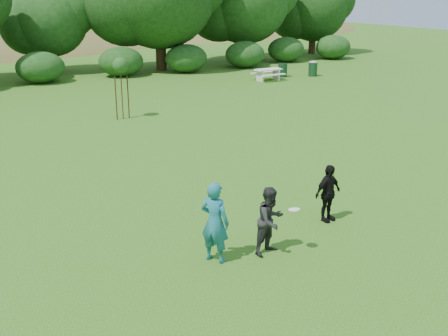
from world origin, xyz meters
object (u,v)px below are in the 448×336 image
object	(u,v)px
player_black	(328,193)
trash_can_lidded	(313,68)
trash_can_near	(283,70)
picnic_table	(268,73)
player_grey	(271,221)
player_teal	(215,222)
sapling	(120,67)

from	to	relation	value
player_black	trash_can_lidded	world-z (taller)	player_black
trash_can_near	picnic_table	xyz separation A→B (m)	(-1.73, -0.71, 0.07)
player_grey	trash_can_lidded	size ratio (longest dim) A/B	1.55
player_teal	trash_can_near	xyz separation A→B (m)	(17.57, 20.51, -0.50)
player_grey	player_black	bearing A→B (deg)	4.09
player_black	sapling	distance (m)	14.15
trash_can_near	trash_can_lidded	distance (m)	2.11
sapling	trash_can_lidded	xyz separation A→B (m)	(15.91, 5.21, -1.88)
sapling	picnic_table	size ratio (longest dim) A/B	1.58
player_teal	trash_can_near	world-z (taller)	player_teal
sapling	trash_can_near	bearing A→B (deg)	23.43
player_black	trash_can_lidded	size ratio (longest dim) A/B	1.48
player_grey	sapling	distance (m)	15.05
player_teal	picnic_table	xyz separation A→B (m)	(15.84, 19.80, -0.43)
player_grey	trash_can_near	xyz separation A→B (m)	(16.27, 20.85, -0.36)
player_teal	player_black	size ratio (longest dim) A/B	1.22
sapling	player_black	bearing A→B (deg)	-89.53
player_black	picnic_table	distance (m)	22.89
player_teal	player_grey	bearing A→B (deg)	-134.88
trash_can_near	picnic_table	size ratio (longest dim) A/B	0.50
player_black	trash_can_near	size ratio (longest dim) A/B	1.73
player_grey	picnic_table	size ratio (longest dim) A/B	0.90
trash_can_near	sapling	xyz separation A→B (m)	(-13.98, -6.06, 1.97)
player_teal	trash_can_lidded	xyz separation A→B (m)	(19.50, 19.66, -0.41)
player_grey	player_black	xyz separation A→B (m)	(2.40, 0.73, -0.04)
player_grey	picnic_table	distance (m)	24.83
picnic_table	player_teal	bearing A→B (deg)	-128.66
player_black	picnic_table	size ratio (longest dim) A/B	0.86
sapling	picnic_table	distance (m)	13.50
player_teal	player_grey	xyz separation A→B (m)	(1.30, -0.34, -0.13)
player_grey	trash_can_near	distance (m)	26.44
picnic_table	trash_can_lidded	world-z (taller)	trash_can_lidded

